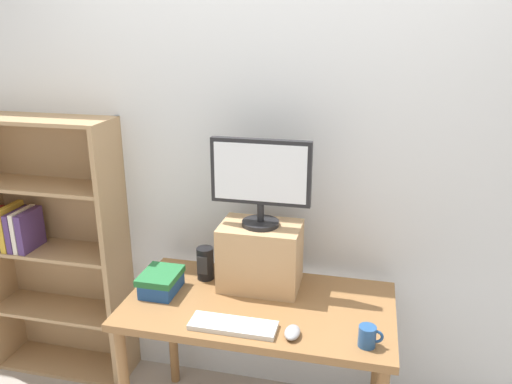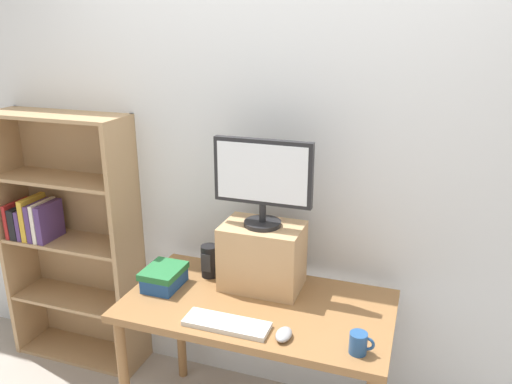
# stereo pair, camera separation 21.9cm
# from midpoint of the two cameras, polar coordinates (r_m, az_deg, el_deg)

# --- Properties ---
(back_wall) EXTENTS (7.00, 0.08, 2.60)m
(back_wall) POSITION_cam_midpoint_polar(r_m,az_deg,el_deg) (2.52, 0.13, 3.24)
(back_wall) COLOR silver
(back_wall) RESTS_ON ground_plane
(desk) EXTENTS (1.22, 0.66, 0.76)m
(desk) POSITION_cam_midpoint_polar(r_m,az_deg,el_deg) (2.39, -2.37, -14.46)
(desk) COLOR olive
(desk) RESTS_ON ground_plane
(bookshelf_unit) EXTENTS (0.82, 0.28, 1.52)m
(bookshelf_unit) POSITION_cam_midpoint_polar(r_m,az_deg,el_deg) (3.11, -24.32, -5.68)
(bookshelf_unit) COLOR tan
(bookshelf_unit) RESTS_ON ground_plane
(riser_box) EXTENTS (0.38, 0.26, 0.32)m
(riser_box) POSITION_cam_midpoint_polar(r_m,az_deg,el_deg) (2.40, -2.11, -7.35)
(riser_box) COLOR tan
(riser_box) RESTS_ON desk
(computer_monitor) EXTENTS (0.46, 0.18, 0.41)m
(computer_monitor) POSITION_cam_midpoint_polar(r_m,az_deg,el_deg) (2.26, -2.24, 1.59)
(computer_monitor) COLOR black
(computer_monitor) RESTS_ON riser_box
(keyboard) EXTENTS (0.37, 0.12, 0.02)m
(keyboard) POSITION_cam_midpoint_polar(r_m,az_deg,el_deg) (2.17, -5.62, -15.00)
(keyboard) COLOR silver
(keyboard) RESTS_ON desk
(computer_mouse) EXTENTS (0.06, 0.10, 0.04)m
(computer_mouse) POSITION_cam_midpoint_polar(r_m,az_deg,el_deg) (2.11, 1.11, -15.84)
(computer_mouse) COLOR #99999E
(computer_mouse) RESTS_ON desk
(book_stack) EXTENTS (0.17, 0.21, 0.10)m
(book_stack) POSITION_cam_midpoint_polar(r_m,az_deg,el_deg) (2.46, -13.34, -10.01)
(book_stack) COLOR navy
(book_stack) RESTS_ON desk
(coffee_mug) EXTENTS (0.10, 0.07, 0.09)m
(coffee_mug) POSITION_cam_midpoint_polar(r_m,az_deg,el_deg) (2.07, 9.63, -16.04)
(coffee_mug) COLOR #234C84
(coffee_mug) RESTS_ON desk
(desk_speaker) EXTENTS (0.08, 0.09, 0.17)m
(desk_speaker) POSITION_cam_midpoint_polar(r_m,az_deg,el_deg) (2.52, -8.33, -8.13)
(desk_speaker) COLOR black
(desk_speaker) RESTS_ON desk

